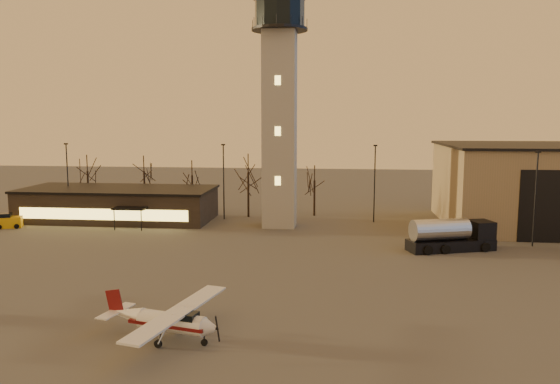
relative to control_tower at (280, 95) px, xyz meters
name	(u,v)px	position (x,y,z in m)	size (l,w,h in m)	color
ground	(234,307)	(0.00, -30.00, -16.33)	(220.00, 220.00, 0.00)	#464340
control_tower	(280,95)	(0.00, 0.00, 0.00)	(6.80, 6.80, 32.60)	#9F9D97
terminal	(118,204)	(-21.99, 1.98, -14.17)	(25.40, 12.20, 4.30)	black
light_poles	(284,183)	(0.50, 1.00, -10.92)	(58.50, 12.25, 10.14)	black
tree_row	(192,171)	(-13.70, 9.16, -10.39)	(37.20, 9.20, 8.80)	black
cessna_front	(174,326)	(-2.44, -36.47, -15.34)	(8.32, 10.41, 2.87)	silver
fuel_truck	(451,238)	(18.92, -10.82, -15.01)	(9.34, 5.18, 3.33)	black
service_cart	(9,222)	(-33.42, -4.79, -15.62)	(3.29, 2.66, 1.85)	#D2960C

